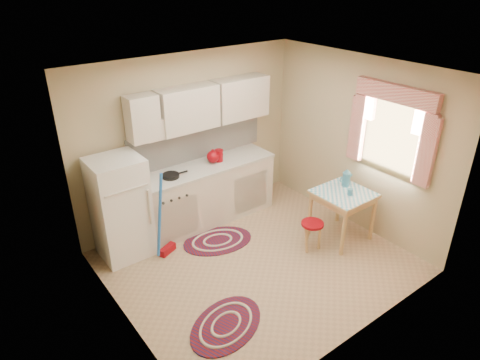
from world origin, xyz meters
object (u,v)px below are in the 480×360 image
fridge (121,208)px  base_cabinets (203,195)px  table (341,215)px  stool (311,236)px

fridge → base_cabinets: (1.30, 0.05, -0.26)m
base_cabinets → table: bearing=-49.7°
table → stool: 0.56m
base_cabinets → table: base_cabinets is taller
base_cabinets → stool: 1.72m
fridge → stool: size_ratio=3.33×
fridge → stool: bearing=-35.2°
fridge → table: size_ratio=1.94×
fridge → table: bearing=-29.9°
fridge → stool: (2.08, -1.46, -0.49)m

